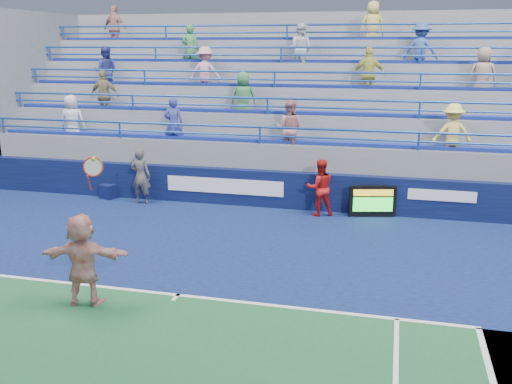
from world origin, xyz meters
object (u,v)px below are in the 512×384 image
(tennis_player, at_px, (83,260))
(ball_girl, at_px, (320,188))
(judge_chair, at_px, (109,190))
(line_judge, at_px, (141,176))
(serve_speed_board, at_px, (372,201))

(tennis_player, xyz_separation_m, ball_girl, (3.43, 6.74, -0.08))
(judge_chair, bearing_deg, line_judge, -13.65)
(line_judge, relative_size, ball_girl, 1.05)
(judge_chair, xyz_separation_m, line_judge, (1.26, -0.31, 0.59))
(serve_speed_board, height_order, judge_chair, serve_speed_board)
(serve_speed_board, bearing_deg, tennis_player, -125.16)
(tennis_player, bearing_deg, judge_chair, 114.87)
(judge_chair, relative_size, ball_girl, 0.49)
(serve_speed_board, distance_m, judge_chair, 8.13)
(ball_girl, bearing_deg, tennis_player, 40.88)
(serve_speed_board, distance_m, ball_girl, 1.51)
(serve_speed_board, relative_size, tennis_player, 0.46)
(judge_chair, bearing_deg, serve_speed_board, -0.35)
(ball_girl, bearing_deg, serve_speed_board, 165.70)
(line_judge, bearing_deg, judge_chair, -15.44)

